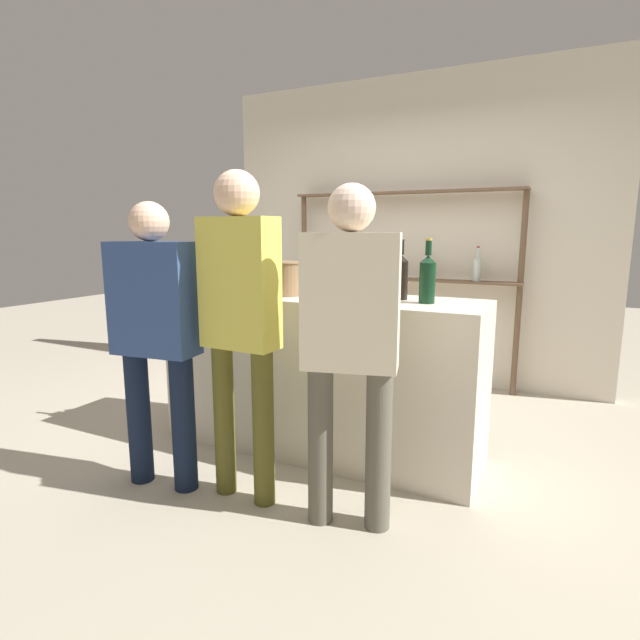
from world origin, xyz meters
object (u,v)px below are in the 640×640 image
Objects in this scene: customer_left at (155,327)px; counter_bottle_4 at (200,273)px; wine_glass at (201,273)px; ice_bucket at (287,278)px; cork_jar at (380,291)px; counter_bottle_0 at (226,271)px; customer_right at (350,334)px; counter_bottle_3 at (427,278)px; counter_bottle_1 at (226,274)px; counter_bottle_2 at (401,276)px; customer_center at (240,310)px.

counter_bottle_4 is at bearing 13.17° from customer_left.
wine_glass is 0.69m from ice_bucket.
wine_glass is at bearing 175.05° from cork_jar.
counter_bottle_0 reaches higher than counter_bottle_4.
counter_bottle_0 is 1.37m from customer_right.
customer_right is (0.71, -0.66, -0.17)m from ice_bucket.
counter_bottle_3 is at bearing -64.34° from customer_left.
counter_bottle_1 is 0.22× the size of customer_left.
counter_bottle_1 is 0.96× the size of counter_bottle_2.
counter_bottle_1 is 1.30m from counter_bottle_3.
ice_bucket is (-0.88, -0.04, -0.04)m from counter_bottle_3.
counter_bottle_3 is at bearing 1.72° from counter_bottle_0.
counter_bottle_2 is 1.06× the size of counter_bottle_4.
customer_right is at bearing -84.02° from cork_jar.
customer_right is at bearing -26.99° from counter_bottle_1.
ice_bucket is 0.15× the size of customer_left.
customer_center reaches higher than ice_bucket.
counter_bottle_1 is at bearing -53.32° from counter_bottle_0.
ice_bucket is at bearing 32.83° from customer_right.
customer_center is (-0.77, -0.72, -0.13)m from counter_bottle_3.
customer_center reaches higher than counter_bottle_2.
customer_center reaches higher than customer_right.
counter_bottle_0 is 0.21× the size of customer_right.
counter_bottle_0 is at bearing 174.66° from cork_jar.
counter_bottle_1 is at bearing -4.05° from customer_left.
wine_glass is 0.87m from customer_left.
counter_bottle_0 is 0.22m from wine_glass.
counter_bottle_3 is 1.06m from customer_center.
wine_glass is at bearing 179.24° from ice_bucket.
counter_bottle_3 is (1.36, 0.04, 0.01)m from counter_bottle_0.
customer_right reaches higher than counter_bottle_3.
wine_glass is at bearing -175.42° from counter_bottle_2.
customer_center is at bearing 77.27° from customer_right.
cork_jar is at bearing -4.95° from wine_glass.
counter_bottle_0 reaches higher than ice_bucket.
counter_bottle_1 is at bearing -169.21° from counter_bottle_2.
counter_bottle_4 is 0.21× the size of customer_left.
counter_bottle_4 is at bearing 177.26° from counter_bottle_1.
counter_bottle_3 is 0.21× the size of customer_center.
wine_glass is 1.07m from customer_center.
counter_bottle_3 is at bearing 1.07° from wine_glass.
ice_bucket is at bearing -0.76° from wine_glass.
cork_jar is 0.09× the size of customer_center.
counter_bottle_1 is 0.72m from customer_left.
customer_right is at bearing -86.59° from customer_center.
counter_bottle_0 is at bearing 0.49° from customer_left.
counter_bottle_2 is 0.71m from ice_bucket.
ice_bucket is at bearing 12.50° from counter_bottle_1.
counter_bottle_1 is at bearing -2.74° from counter_bottle_4.
customer_left is 0.51m from customer_center.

